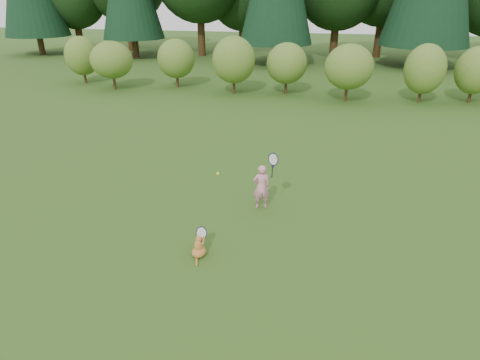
# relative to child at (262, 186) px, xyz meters

# --- Properties ---
(ground) EXTENTS (100.00, 100.00, 0.00)m
(ground) POSITION_rel_child_xyz_m (-0.72, -0.83, -0.58)
(ground) COLOR #2C5217
(ground) RESTS_ON ground
(shrub_row) EXTENTS (28.00, 3.00, 2.80)m
(shrub_row) POSITION_rel_child_xyz_m (-0.72, 12.17, 0.82)
(shrub_row) COLOR #3E6A21
(shrub_row) RESTS_ON ground
(child) EXTENTS (0.65, 0.41, 1.67)m
(child) POSITION_rel_child_xyz_m (0.00, 0.00, 0.00)
(child) COLOR pink
(child) RESTS_ON ground
(cat) EXTENTS (0.37, 0.69, 0.62)m
(cat) POSITION_rel_child_xyz_m (-0.87, -2.22, -0.34)
(cat) COLOR #BB5D24
(cat) RESTS_ON ground
(tennis_ball) EXTENTS (0.07, 0.07, 0.07)m
(tennis_ball) POSITION_rel_child_xyz_m (-0.93, -0.51, 0.46)
(tennis_ball) COLOR yellow
(tennis_ball) RESTS_ON ground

